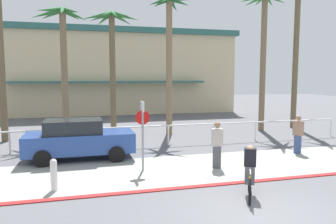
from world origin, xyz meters
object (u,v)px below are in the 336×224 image
palm_tree_5 (170,37)px  cyclist_yellow_0 (250,172)px  bollard_0 (54,175)px  palm_tree_7 (297,23)px  car_blue_1 (79,139)px  pedestrian_0 (298,136)px  palm_tree_6 (264,27)px  palm_tree_3 (62,39)px  pedestrian_1 (217,147)px  stop_sign_bike_lane (143,126)px  palm_tree_4 (112,40)px

palm_tree_5 → cyclist_yellow_0: bearing=-92.3°
bollard_0 → palm_tree_7: (14.72, 8.90, 6.44)m
car_blue_1 → pedestrian_0: 9.62m
palm_tree_6 → cyclist_yellow_0: (-6.47, -10.24, -5.87)m
palm_tree_5 → palm_tree_6: 6.10m
palm_tree_3 → palm_tree_6: 12.16m
cyclist_yellow_0 → pedestrian_0: 6.25m
bollard_0 → palm_tree_5: 11.66m
palm_tree_7 → pedestrian_1: (-8.97, -7.85, -6.12)m
stop_sign_bike_lane → pedestrian_1: size_ratio=1.44×
stop_sign_bike_lane → palm_tree_3: bearing=111.4°
palm_tree_4 → bollard_0: bearing=-105.0°
palm_tree_6 → pedestrian_0: size_ratio=4.98×
stop_sign_bike_lane → car_blue_1: 3.36m
stop_sign_bike_lane → palm_tree_7: size_ratio=0.26×
bollard_0 → car_blue_1: 3.85m
bollard_0 → pedestrian_1: size_ratio=0.56×
palm_tree_5 → palm_tree_7: size_ratio=0.81×
stop_sign_bike_lane → pedestrian_0: stop_sign_bike_lane is taller
palm_tree_5 → palm_tree_6: size_ratio=0.94×
stop_sign_bike_lane → palm_tree_3: (-3.07, 7.84, 3.85)m
palm_tree_6 → cyclist_yellow_0: 13.46m
pedestrian_0 → pedestrian_1: bearing=-164.3°
stop_sign_bike_lane → palm_tree_3: palm_tree_3 is taller
stop_sign_bike_lane → cyclist_yellow_0: (2.54, -3.26, -0.98)m
palm_tree_3 → cyclist_yellow_0: bearing=-63.2°
palm_tree_5 → stop_sign_bike_lane: bearing=-112.6°
palm_tree_3 → palm_tree_6: size_ratio=0.84×
car_blue_1 → palm_tree_5: bearing=42.3°
palm_tree_5 → palm_tree_6: bearing=-1.2°
stop_sign_bike_lane → car_blue_1: stop_sign_bike_lane is taller
palm_tree_5 → pedestrian_1: 8.97m
bollard_0 → cyclist_yellow_0: cyclist_yellow_0 is taller
cyclist_yellow_0 → pedestrian_1: (0.23, 2.89, 0.13)m
cyclist_yellow_0 → palm_tree_5: bearing=87.7°
car_blue_1 → cyclist_yellow_0: bearing=-49.3°
palm_tree_4 → pedestrian_1: (2.99, -9.25, -4.88)m
bollard_0 → pedestrian_0: size_ratio=0.58×
cyclist_yellow_0 → palm_tree_6: bearing=57.7°
bollard_0 → cyclist_yellow_0: (5.53, -1.83, 0.18)m
bollard_0 → palm_tree_6: palm_tree_6 is taller
bollard_0 → palm_tree_7: palm_tree_7 is taller
palm_tree_5 → pedestrian_0: (4.26, -6.23, -4.97)m
bollard_0 → palm_tree_5: palm_tree_5 is taller
stop_sign_bike_lane → palm_tree_6: size_ratio=0.30×
palm_tree_7 → cyclist_yellow_0: 15.46m
palm_tree_3 → palm_tree_4: (2.85, 1.04, 0.18)m
stop_sign_bike_lane → palm_tree_7: 14.88m
cyclist_yellow_0 → pedestrian_0: size_ratio=0.94×
palm_tree_4 → palm_tree_6: 9.47m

